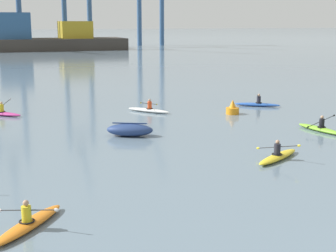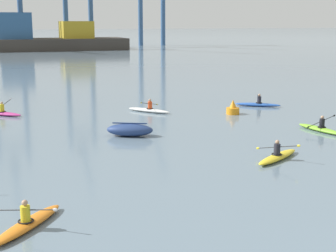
{
  "view_description": "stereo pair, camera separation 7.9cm",
  "coord_description": "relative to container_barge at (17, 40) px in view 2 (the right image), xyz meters",
  "views": [
    {
      "loc": [
        -9.52,
        -6.22,
        6.3
      ],
      "look_at": [
        -0.54,
        19.07,
        0.6
      ],
      "focal_mm": 52.9,
      "sensor_mm": 36.0,
      "label": 1
    },
    {
      "loc": [
        -9.44,
        -6.24,
        6.3
      ],
      "look_at": [
        -0.54,
        19.07,
        0.6
      ],
      "focal_mm": 52.9,
      "sensor_mm": 36.0,
      "label": 2
    }
  ],
  "objects": [
    {
      "name": "container_barge",
      "position": [
        0.0,
        0.0,
        0.0
      ],
      "size": [
        47.86,
        11.96,
        8.09
      ],
      "color": "#38332D",
      "rests_on": "ground"
    },
    {
      "name": "kayak_magenta",
      "position": [
        -4.86,
        -78.57,
        -2.22
      ],
      "size": [
        2.88,
        2.77,
        1.08
      ],
      "color": "#C13384",
      "rests_on": "ground"
    },
    {
      "name": "capsized_dinghy",
      "position": [
        1.8,
        -87.5,
        -2.04
      ],
      "size": [
        2.82,
        2.12,
        0.76
      ],
      "color": "navy",
      "rests_on": "ground"
    },
    {
      "name": "channel_buoy",
      "position": [
        10.26,
        -83.4,
        -2.03
      ],
      "size": [
        0.9,
        0.9,
        1.0
      ],
      "color": "orange",
      "rests_on": "ground"
    },
    {
      "name": "kayak_yellow",
      "position": [
        7.02,
        -94.44,
        -2.22
      ],
      "size": [
        3.22,
        2.27,
        0.95
      ],
      "color": "yellow",
      "rests_on": "ground"
    },
    {
      "name": "kayak_orange",
      "position": [
        -4.46,
        -98.63,
        -2.22
      ],
      "size": [
        2.62,
        3.01,
        0.95
      ],
      "color": "orange",
      "rests_on": "ground"
    },
    {
      "name": "kayak_lime",
      "position": [
        12.6,
        -90.04,
        -2.22
      ],
      "size": [
        2.22,
        3.45,
        0.95
      ],
      "color": "#7ABC2D",
      "rests_on": "ground"
    },
    {
      "name": "kayak_white",
      "position": [
        5.01,
        -80.74,
        -2.22
      ],
      "size": [
        2.64,
        2.99,
        0.95
      ],
      "color": "silver",
      "rests_on": "ground"
    },
    {
      "name": "kayak_blue",
      "position": [
        13.49,
        -81.14,
        -2.22
      ],
      "size": [
        3.17,
        2.37,
        1.07
      ],
      "color": "#2856B2",
      "rests_on": "ground"
    }
  ]
}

